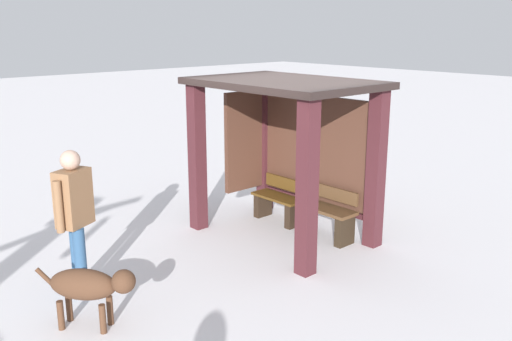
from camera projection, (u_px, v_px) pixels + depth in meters
The scene contains 6 objects.
ground_plane at pixel (282, 236), 8.57m from camera, with size 60.00×60.00×0.00m, color white.
bus_shelter at pixel (287, 129), 8.35m from camera, with size 2.68×1.81×2.38m.
bench_left_inside at pixel (279, 203), 9.15m from camera, with size 0.93×0.37×0.71m.
bench_center_inside at pixel (327, 216), 8.40m from camera, with size 0.93×0.39×0.77m.
person_walking at pixel (75, 211), 6.53m from camera, with size 0.45×0.57×1.76m.
dog at pixel (90, 286), 5.86m from camera, with size 0.91×0.76×0.69m.
Camera 1 is at (5.68, -5.70, 3.14)m, focal length 39.15 mm.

